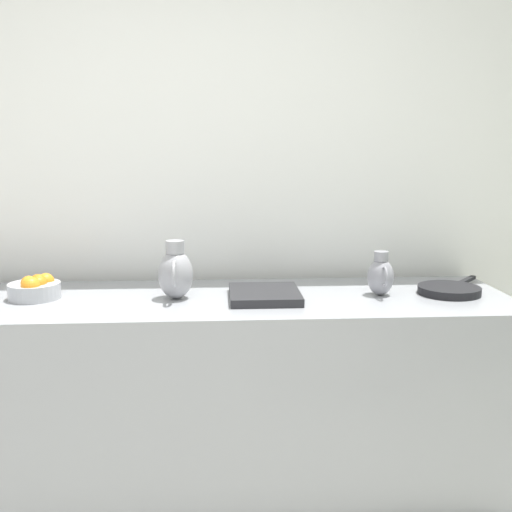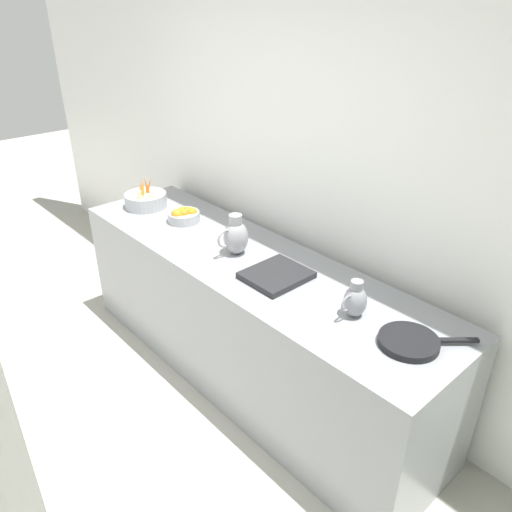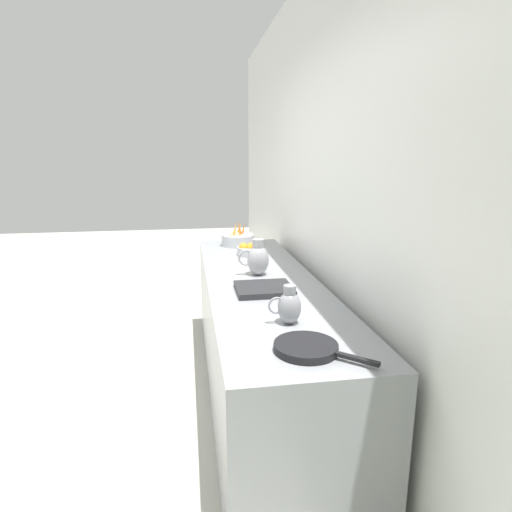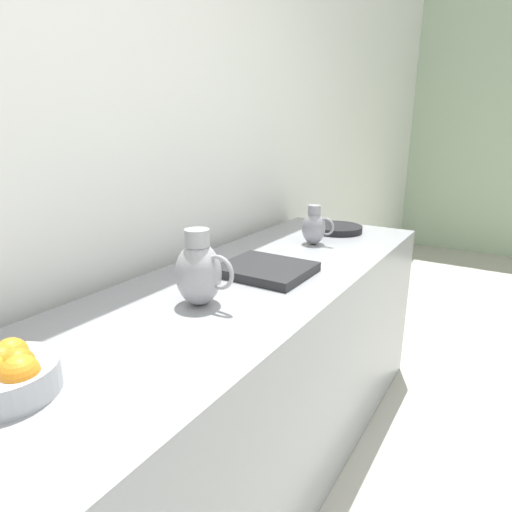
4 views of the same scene
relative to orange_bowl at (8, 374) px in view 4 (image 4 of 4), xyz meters
The scene contains 7 objects.
tile_wall_left 1.40m from the orange_bowl, 110.54° to the left, with size 0.10×8.05×3.00m, color white.
prep_counter 0.85m from the orange_bowl, 87.63° to the left, with size 0.74×2.74×0.88m, color gray.
orange_bowl is the anchor object (origin of this frame).
metal_pitcher_tall 0.61m from the orange_bowl, 86.34° to the left, with size 0.21×0.15×0.25m.
metal_pitcher_short 1.50m from the orange_bowl, 88.77° to the left, with size 0.17×0.12×0.20m.
counter_sink_basin 0.99m from the orange_bowl, 86.33° to the left, with size 0.34×0.30×0.04m, color #232326.
skillet_on_counter 1.82m from the orange_bowl, 89.09° to the left, with size 0.38×0.36×0.03m.
Camera 4 is at (-0.61, -1.16, 1.44)m, focal length 30.11 mm.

